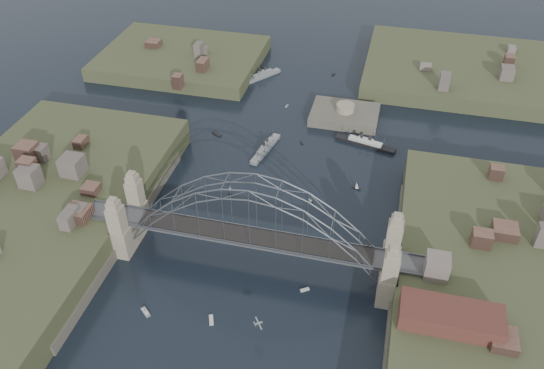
{
  "coord_description": "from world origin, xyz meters",
  "views": [
    {
      "loc": [
        26.27,
        -88.89,
        98.05
      ],
      "look_at": [
        0.0,
        18.0,
        10.0
      ],
      "focal_mm": 36.62,
      "sensor_mm": 36.0,
      "label": 1
    }
  ],
  "objects": [
    {
      "name": "small_boat_m",
      "position": [
        13.54,
        -5.7,
        0.15
      ],
      "size": [
        2.17,
        1.76,
        0.45
      ],
      "color": "silver",
      "rests_on": "ground"
    },
    {
      "name": "headland_nw",
      "position": [
        -55.0,
        95.0,
        0.5
      ],
      "size": [
        60.0,
        45.0,
        9.0
      ],
      "primitive_type": "cube",
      "color": "#3E4427",
      "rests_on": "ground"
    },
    {
      "name": "ground",
      "position": [
        0.0,
        0.0,
        0.0
      ],
      "size": [
        500.0,
        500.0,
        0.0
      ],
      "primitive_type": "plane",
      "color": "black",
      "rests_on": "ground"
    },
    {
      "name": "small_boat_i",
      "position": [
        27.39,
        11.26,
        0.28
      ],
      "size": [
        2.25,
        2.28,
        1.43
      ],
      "color": "silver",
      "rests_on": "ground"
    },
    {
      "name": "small_boat_j",
      "position": [
        -19.21,
        -20.33,
        0.28
      ],
      "size": [
        2.98,
        2.74,
        1.43
      ],
      "color": "silver",
      "rests_on": "ground"
    },
    {
      "name": "small_boat_f",
      "position": [
        1.13,
        52.42,
        0.15
      ],
      "size": [
        1.3,
        1.68,
        0.45
      ],
      "color": "silver",
      "rests_on": "ground"
    },
    {
      "name": "shore_west",
      "position": [
        -57.32,
        0.0,
        1.97
      ],
      "size": [
        50.5,
        90.0,
        12.0
      ],
      "color": "#3E4427",
      "rests_on": "ground"
    },
    {
      "name": "headland_ne",
      "position": [
        50.0,
        110.0,
        0.75
      ],
      "size": [
        70.0,
        55.0,
        9.5
      ],
      "primitive_type": "cube",
      "color": "#3E4427",
      "rests_on": "ground"
    },
    {
      "name": "small_boat_e",
      "position": [
        -26.26,
        50.8,
        0.15
      ],
      "size": [
        3.76,
        3.12,
        0.45
      ],
      "color": "silver",
      "rests_on": "ground"
    },
    {
      "name": "small_boat_b",
      "position": [
        8.88,
        25.31,
        0.29
      ],
      "size": [
        1.79,
        1.49,
        1.43
      ],
      "color": "silver",
      "rests_on": "ground"
    },
    {
      "name": "naval_cruiser_near",
      "position": [
        -8.92,
        45.89,
        0.79
      ],
      "size": [
        5.63,
        16.97,
        5.06
      ],
      "color": "gray",
      "rests_on": "ground"
    },
    {
      "name": "small_boat_d",
      "position": [
        20.45,
        34.02,
        0.87
      ],
      "size": [
        2.45,
        1.85,
        2.38
      ],
      "color": "silver",
      "rests_on": "ground"
    },
    {
      "name": "bridge",
      "position": [
        0.0,
        0.0,
        12.32
      ],
      "size": [
        84.0,
        13.8,
        24.6
      ],
      "color": "#4A4B4D",
      "rests_on": "ground"
    },
    {
      "name": "naval_cruiser_far",
      "position": [
        -21.67,
        91.52,
        0.82
      ],
      "size": [
        11.06,
        13.85,
        5.28
      ],
      "color": "gray",
      "rests_on": "ground"
    },
    {
      "name": "small_boat_h",
      "position": [
        -8.31,
        73.0,
        0.15
      ],
      "size": [
        0.96,
        1.96,
        0.45
      ],
      "color": "silver",
      "rests_on": "ground"
    },
    {
      "name": "small_boat_k",
      "position": [
        3.66,
        100.15,
        0.15
      ],
      "size": [
        1.11,
        2.26,
        0.45
      ],
      "color": "silver",
      "rests_on": "ground"
    },
    {
      "name": "small_boat_l",
      "position": [
        -39.14,
        30.29,
        0.15
      ],
      "size": [
        2.26,
        0.87,
        0.45
      ],
      "color": "silver",
      "rests_on": "ground"
    },
    {
      "name": "small_boat_c",
      "position": [
        -4.5,
        -18.87,
        0.15
      ],
      "size": [
        1.81,
        2.79,
        0.45
      ],
      "color": "silver",
      "rests_on": "ground"
    },
    {
      "name": "fort_island",
      "position": [
        12.0,
        70.0,
        -0.34
      ],
      "size": [
        22.0,
        16.0,
        9.4
      ],
      "color": "#524D41",
      "rests_on": "ground"
    },
    {
      "name": "aeroplane",
      "position": [
        6.52,
        -20.82,
        4.92
      ],
      "size": [
        2.23,
        2.91,
        0.5
      ],
      "color": "#9DA0A4"
    },
    {
      "name": "small_boat_a",
      "position": [
        -13.62,
        24.4,
        0.81
      ],
      "size": [
        1.67,
        2.85,
        2.38
      ],
      "color": "silver",
      "rests_on": "ground"
    },
    {
      "name": "shore_east",
      "position": [
        57.32,
        0.0,
        1.97
      ],
      "size": [
        50.5,
        90.0,
        12.0
      ],
      "color": "#3E4427",
      "rests_on": "ground"
    },
    {
      "name": "wharf_shed",
      "position": [
        44.0,
        -14.0,
        10.0
      ],
      "size": [
        20.0,
        8.0,
        4.0
      ],
      "primitive_type": "cube",
      "color": "#592D26",
      "rests_on": "shore_east"
    },
    {
      "name": "ocean_liner",
      "position": [
        20.42,
        56.03,
        0.73
      ],
      "size": [
        19.34,
        6.99,
        4.73
      ],
      "color": "black",
      "rests_on": "ground"
    }
  ]
}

